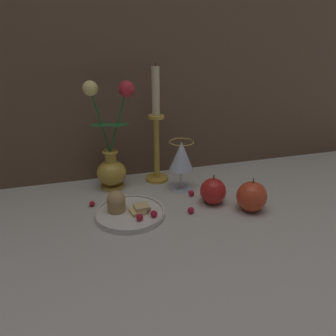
{
  "coord_description": "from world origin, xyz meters",
  "views": [
    {
      "loc": [
        -0.21,
        -0.79,
        0.47
      ],
      "look_at": [
        0.03,
        0.04,
        0.1
      ],
      "focal_mm": 35.0,
      "sensor_mm": 36.0,
      "label": 1
    }
  ],
  "objects_px": {
    "plate_with_pastries": "(127,210)",
    "wine_glass": "(181,158)",
    "apple_near_glass": "(252,196)",
    "vase": "(111,156)",
    "candlestick": "(156,133)",
    "apple_beside_vase": "(213,191)"
  },
  "relations": [
    {
      "from": "wine_glass",
      "to": "apple_near_glass",
      "type": "bearing_deg",
      "value": -51.27
    },
    {
      "from": "vase",
      "to": "plate_with_pastries",
      "type": "height_order",
      "value": "vase"
    },
    {
      "from": "vase",
      "to": "candlestick",
      "type": "relative_size",
      "value": 0.89
    },
    {
      "from": "apple_beside_vase",
      "to": "wine_glass",
      "type": "bearing_deg",
      "value": 117.46
    },
    {
      "from": "vase",
      "to": "apple_beside_vase",
      "type": "height_order",
      "value": "vase"
    },
    {
      "from": "wine_glass",
      "to": "apple_beside_vase",
      "type": "bearing_deg",
      "value": -62.54
    },
    {
      "from": "plate_with_pastries",
      "to": "apple_near_glass",
      "type": "bearing_deg",
      "value": -11.16
    },
    {
      "from": "wine_glass",
      "to": "apple_beside_vase",
      "type": "relative_size",
      "value": 1.79
    },
    {
      "from": "vase",
      "to": "apple_near_glass",
      "type": "height_order",
      "value": "vase"
    },
    {
      "from": "vase",
      "to": "candlestick",
      "type": "height_order",
      "value": "candlestick"
    },
    {
      "from": "wine_glass",
      "to": "apple_near_glass",
      "type": "height_order",
      "value": "wine_glass"
    },
    {
      "from": "plate_with_pastries",
      "to": "candlestick",
      "type": "relative_size",
      "value": 0.51
    },
    {
      "from": "vase",
      "to": "wine_glass",
      "type": "distance_m",
      "value": 0.22
    },
    {
      "from": "plate_with_pastries",
      "to": "apple_near_glass",
      "type": "xyz_separation_m",
      "value": [
        0.34,
        -0.07,
        0.03
      ]
    },
    {
      "from": "apple_beside_vase",
      "to": "apple_near_glass",
      "type": "bearing_deg",
      "value": -37.93
    },
    {
      "from": "vase",
      "to": "candlestick",
      "type": "bearing_deg",
      "value": 5.62
    },
    {
      "from": "candlestick",
      "to": "plate_with_pastries",
      "type": "bearing_deg",
      "value": -123.91
    },
    {
      "from": "candlestick",
      "to": "apple_near_glass",
      "type": "height_order",
      "value": "candlestick"
    },
    {
      "from": "plate_with_pastries",
      "to": "wine_glass",
      "type": "distance_m",
      "value": 0.24
    },
    {
      "from": "wine_glass",
      "to": "apple_beside_vase",
      "type": "height_order",
      "value": "wine_glass"
    },
    {
      "from": "vase",
      "to": "candlestick",
      "type": "xyz_separation_m",
      "value": [
        0.15,
        0.01,
        0.06
      ]
    },
    {
      "from": "plate_with_pastries",
      "to": "apple_beside_vase",
      "type": "xyz_separation_m",
      "value": [
        0.25,
        0.0,
        0.02
      ]
    }
  ]
}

